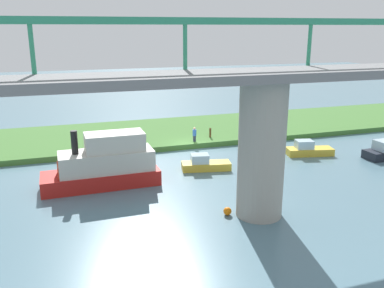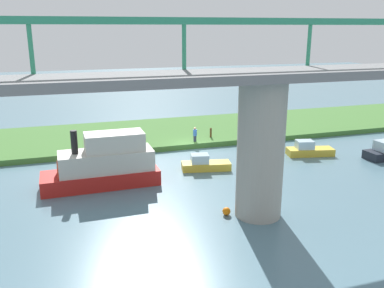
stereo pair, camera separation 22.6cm
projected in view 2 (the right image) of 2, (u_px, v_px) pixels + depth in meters
The scene contains 11 objects.
ground_plane at pixel (191, 149), 38.71m from camera, with size 160.00×160.00×0.00m, color slate.
grassy_bank at pixel (174, 132), 44.15m from camera, with size 80.00×12.00×0.50m, color #427533.
bridge_pylon at pixel (261, 150), 24.11m from camera, with size 2.76×2.76×8.22m, color #9E998E.
bridge_span at pixel (264, 71), 22.87m from camera, with size 56.68×4.30×3.25m.
person_on_bank at pixel (195, 134), 39.38m from camera, with size 0.51×0.51×1.39m.
mooring_post at pixel (211, 133), 40.92m from camera, with size 0.20×0.20×0.93m, color brown.
motorboat_white at pixel (104, 164), 29.57m from camera, with size 8.28×2.83×4.22m.
skiff_small at pixel (205, 164), 33.09m from camera, with size 4.08×2.11×1.29m.
riverboat_paddlewheel at pixel (309, 150), 36.85m from camera, with size 4.30×2.29×1.36m.
houseboat_blue at pixel (90, 165), 32.66m from camera, with size 4.74×2.35×1.51m.
marker_buoy at pixel (226, 211), 25.10m from camera, with size 0.50×0.50×0.50m, color orange.
Camera 2 is at (11.19, 35.38, 11.03)m, focal length 38.67 mm.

